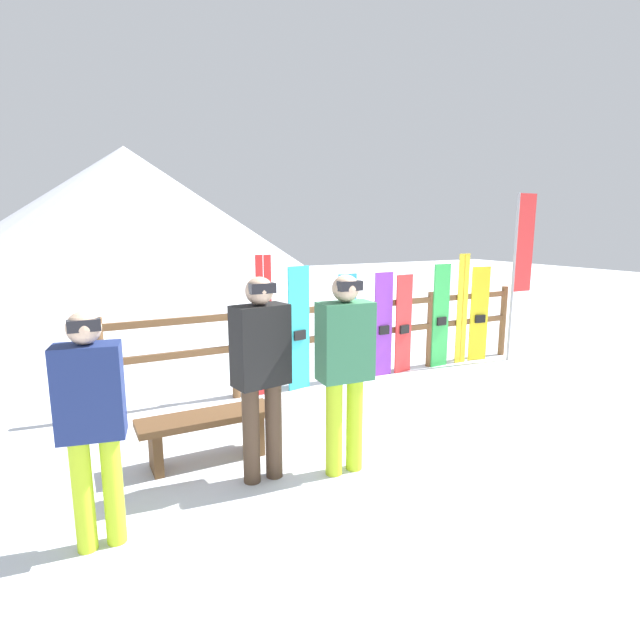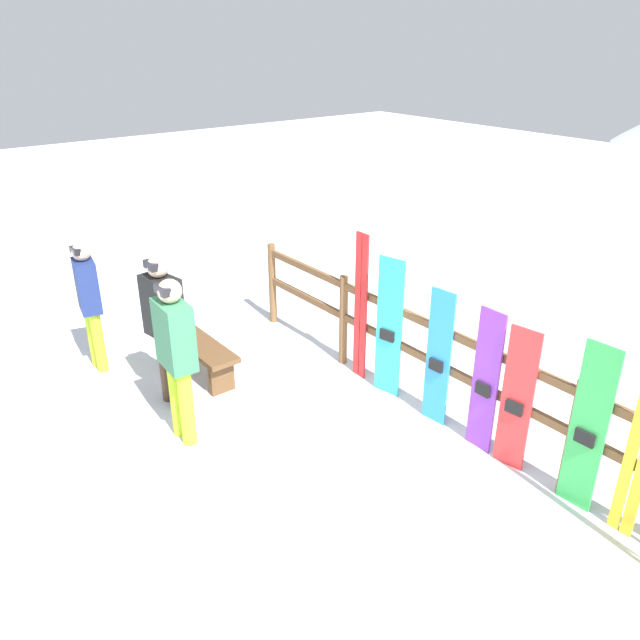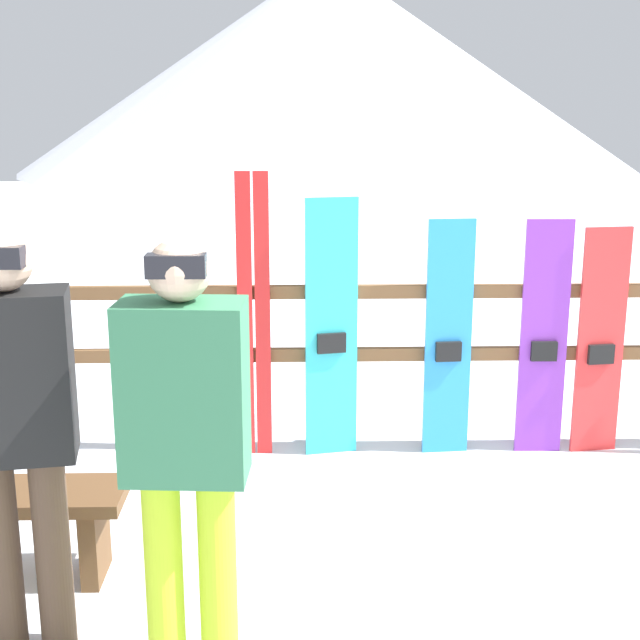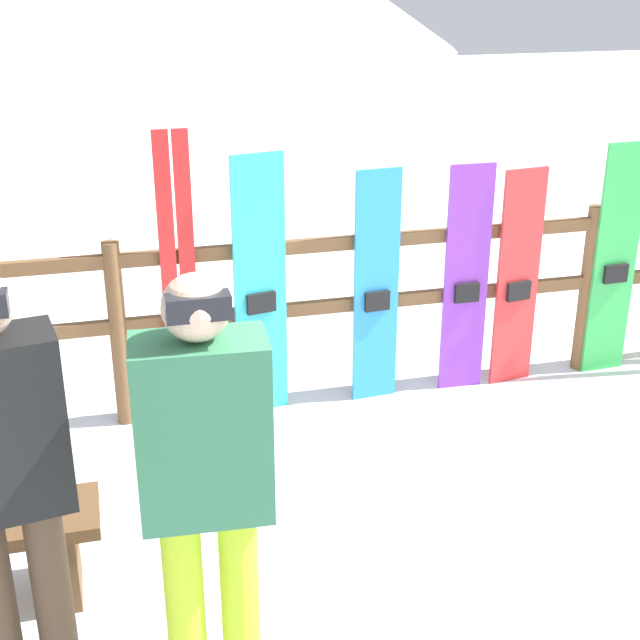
{
  "view_description": "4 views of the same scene",
  "coord_description": "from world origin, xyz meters",
  "px_view_note": "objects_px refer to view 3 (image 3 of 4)",
  "views": [
    {
      "loc": [
        -3.28,
        -3.61,
        2.07
      ],
      "look_at": [
        -0.88,
        1.01,
        1.08
      ],
      "focal_mm": 28.0,
      "sensor_mm": 36.0,
      "label": 1
    },
    {
      "loc": [
        3.59,
        -2.3,
        3.69
      ],
      "look_at": [
        -0.9,
        1.22,
        1.02
      ],
      "focal_mm": 35.0,
      "sensor_mm": 36.0,
      "label": 2
    },
    {
      "loc": [
        -0.86,
        -3.18,
        2.15
      ],
      "look_at": [
        -0.76,
        1.21,
        1.04
      ],
      "focal_mm": 50.0,
      "sensor_mm": 36.0,
      "label": 3
    },
    {
      "loc": [
        -1.53,
        -2.78,
        2.61
      ],
      "look_at": [
        -0.58,
        0.95,
        1.0
      ],
      "focal_mm": 50.0,
      "sensor_mm": 36.0,
      "label": 4
    }
  ],
  "objects_px": {
    "snowboard_purple": "(544,339)",
    "snowboard_red": "(601,343)",
    "snowboard_blue": "(448,339)",
    "person_plaid_green": "(186,435)",
    "snowboard_cyan": "(331,330)",
    "ski_pair_red": "(254,317)",
    "person_black": "(15,418)"
  },
  "relations": [
    {
      "from": "person_plaid_green",
      "to": "snowboard_red",
      "type": "height_order",
      "value": "person_plaid_green"
    },
    {
      "from": "ski_pair_red",
      "to": "snowboard_blue",
      "type": "xyz_separation_m",
      "value": [
        1.17,
        -0.0,
        -0.14
      ]
    },
    {
      "from": "snowboard_purple",
      "to": "ski_pair_red",
      "type": "bearing_deg",
      "value": 179.89
    },
    {
      "from": "snowboard_blue",
      "to": "snowboard_purple",
      "type": "distance_m",
      "value": 0.58
    },
    {
      "from": "person_plaid_green",
      "to": "snowboard_cyan",
      "type": "distance_m",
      "value": 2.26
    },
    {
      "from": "person_plaid_green",
      "to": "snowboard_purple",
      "type": "relative_size",
      "value": 1.16
    },
    {
      "from": "ski_pair_red",
      "to": "snowboard_cyan",
      "type": "height_order",
      "value": "ski_pair_red"
    },
    {
      "from": "ski_pair_red",
      "to": "snowboard_blue",
      "type": "bearing_deg",
      "value": -0.17
    },
    {
      "from": "person_plaid_green",
      "to": "ski_pair_red",
      "type": "relative_size",
      "value": 0.97
    },
    {
      "from": "snowboard_blue",
      "to": "snowboard_cyan",
      "type": "bearing_deg",
      "value": 179.99
    },
    {
      "from": "ski_pair_red",
      "to": "person_plaid_green",
      "type": "bearing_deg",
      "value": -93.53
    },
    {
      "from": "person_plaid_green",
      "to": "snowboard_purple",
      "type": "bearing_deg",
      "value": 49.08
    },
    {
      "from": "person_black",
      "to": "snowboard_cyan",
      "type": "xyz_separation_m",
      "value": [
        1.26,
        1.98,
        -0.19
      ]
    },
    {
      "from": "person_black",
      "to": "snowboard_red",
      "type": "bearing_deg",
      "value": 34.42
    },
    {
      "from": "person_plaid_green",
      "to": "snowboard_red",
      "type": "distance_m",
      "value": 3.13
    },
    {
      "from": "person_plaid_green",
      "to": "snowboard_cyan",
      "type": "relative_size",
      "value": 1.07
    },
    {
      "from": "ski_pair_red",
      "to": "snowboard_cyan",
      "type": "distance_m",
      "value": 0.47
    },
    {
      "from": "snowboard_cyan",
      "to": "snowboard_blue",
      "type": "bearing_deg",
      "value": -0.01
    },
    {
      "from": "snowboard_cyan",
      "to": "ski_pair_red",
      "type": "bearing_deg",
      "value": 179.59
    },
    {
      "from": "person_black",
      "to": "ski_pair_red",
      "type": "xyz_separation_m",
      "value": [
        0.8,
        1.99,
        -0.11
      ]
    },
    {
      "from": "person_plaid_green",
      "to": "snowboard_purple",
      "type": "xyz_separation_m",
      "value": [
        1.88,
        2.17,
        -0.26
      ]
    },
    {
      "from": "person_plaid_green",
      "to": "snowboard_blue",
      "type": "relative_size",
      "value": 1.16
    },
    {
      "from": "ski_pair_red",
      "to": "person_black",
      "type": "bearing_deg",
      "value": -111.82
    },
    {
      "from": "person_plaid_green",
      "to": "snowboard_blue",
      "type": "xyz_separation_m",
      "value": [
        1.3,
        2.17,
        -0.26
      ]
    },
    {
      "from": "person_plaid_green",
      "to": "snowboard_cyan",
      "type": "height_order",
      "value": "person_plaid_green"
    },
    {
      "from": "snowboard_cyan",
      "to": "snowboard_red",
      "type": "relative_size",
      "value": 1.13
    },
    {
      "from": "snowboard_cyan",
      "to": "snowboard_purple",
      "type": "distance_m",
      "value": 1.29
    },
    {
      "from": "ski_pair_red",
      "to": "snowboard_purple",
      "type": "xyz_separation_m",
      "value": [
        1.75,
        -0.0,
        -0.14
      ]
    },
    {
      "from": "snowboard_cyan",
      "to": "snowboard_red",
      "type": "distance_m",
      "value": 1.64
    },
    {
      "from": "snowboard_cyan",
      "to": "snowboard_blue",
      "type": "relative_size",
      "value": 1.09
    },
    {
      "from": "snowboard_purple",
      "to": "snowboard_red",
      "type": "xyz_separation_m",
      "value": [
        0.35,
        -0.0,
        -0.02
      ]
    },
    {
      "from": "person_black",
      "to": "snowboard_blue",
      "type": "distance_m",
      "value": 2.8
    }
  ]
}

